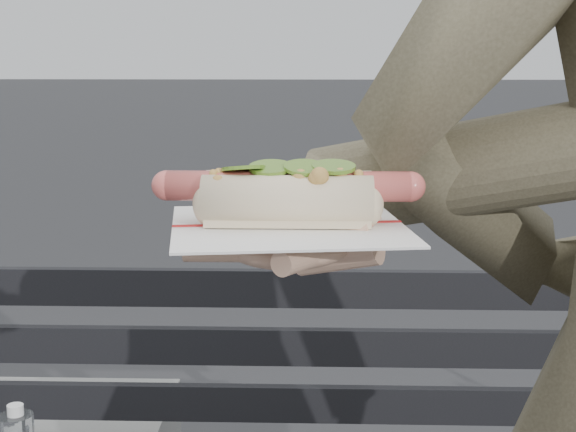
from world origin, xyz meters
The scene contains 1 object.
held_hotdog centered at (0.30, 0.13, 1.23)m, with size 0.63×0.32×0.20m.
Camera 1 is at (0.13, -0.65, 1.33)m, focal length 55.00 mm.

